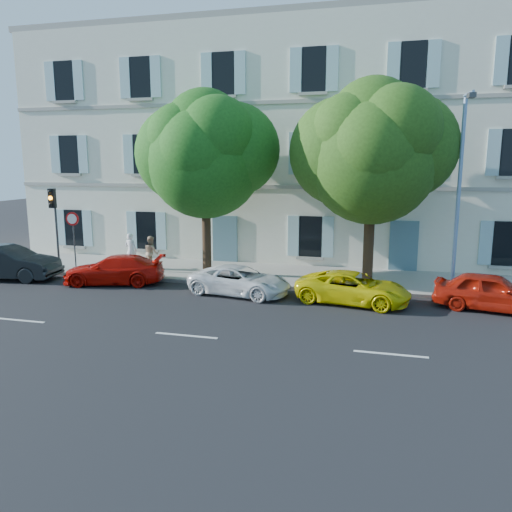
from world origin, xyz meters
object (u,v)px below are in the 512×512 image
(car_red_hatchback, at_px, (492,292))
(car_yellow_supercar, at_px, (353,288))
(car_dark_sedan, at_px, (7,263))
(street_lamp, at_px, (460,184))
(pedestrian_b, at_px, (151,252))
(car_white_coupe, at_px, (240,281))
(tree_right, at_px, (372,159))
(car_red_coupe, at_px, (114,270))
(tree_left, at_px, (205,161))
(pedestrian_a, at_px, (131,251))
(traffic_light, at_px, (54,211))
(road_sign, at_px, (73,228))

(car_red_hatchback, bearing_deg, car_yellow_supercar, 105.95)
(car_dark_sedan, xyz_separation_m, street_lamp, (18.95, 1.71, 3.62))
(street_lamp, distance_m, pedestrian_b, 13.90)
(car_dark_sedan, relative_size, street_lamp, 0.62)
(car_yellow_supercar, relative_size, car_red_hatchback, 1.07)
(car_white_coupe, distance_m, tree_right, 7.13)
(car_white_coupe, relative_size, street_lamp, 0.54)
(car_red_hatchback, distance_m, pedestrian_b, 14.81)
(car_red_coupe, height_order, pedestrian_b, pedestrian_b)
(tree_left, bearing_deg, car_dark_sedan, -162.88)
(car_red_hatchback, height_order, tree_left, tree_left)
(car_yellow_supercar, height_order, pedestrian_a, pedestrian_a)
(car_dark_sedan, distance_m, street_lamp, 19.37)
(tree_left, bearing_deg, street_lamp, -5.05)
(street_lamp, bearing_deg, traffic_light, 179.67)
(car_red_coupe, relative_size, tree_left, 0.54)
(road_sign, distance_m, pedestrian_a, 2.83)
(traffic_light, xyz_separation_m, road_sign, (0.86, 0.15, -0.79))
(car_dark_sedan, relative_size, car_red_coupe, 1.08)
(car_white_coupe, distance_m, pedestrian_a, 6.90)
(car_white_coupe, distance_m, car_red_hatchback, 9.25)
(car_red_coupe, distance_m, car_yellow_supercar, 10.21)
(car_yellow_supercar, bearing_deg, car_white_coupe, 97.72)
(street_lamp, relative_size, pedestrian_a, 4.37)
(car_white_coupe, height_order, tree_right, tree_right)
(street_lamp, bearing_deg, pedestrian_b, 174.23)
(tree_left, height_order, road_sign, tree_left)
(street_lamp, bearing_deg, pedestrian_a, 175.17)
(car_yellow_supercar, distance_m, pedestrian_a, 11.13)
(car_red_coupe, bearing_deg, tree_right, 86.11)
(tree_left, xyz_separation_m, pedestrian_b, (-2.98, 0.43, -4.31))
(pedestrian_b, bearing_deg, tree_right, -140.15)
(car_red_coupe, height_order, car_white_coupe, car_red_coupe)
(tree_right, bearing_deg, car_red_hatchback, -24.89)
(street_lamp, bearing_deg, tree_left, 174.95)
(car_red_coupe, bearing_deg, car_dark_sedan, -98.68)
(car_red_coupe, relative_size, car_red_hatchback, 1.09)
(car_yellow_supercar, distance_m, street_lamp, 5.57)
(car_yellow_supercar, height_order, car_red_hatchback, car_red_hatchback)
(traffic_light, distance_m, road_sign, 1.18)
(car_dark_sedan, height_order, car_yellow_supercar, car_dark_sedan)
(car_yellow_supercar, distance_m, road_sign, 13.37)
(road_sign, relative_size, street_lamp, 0.37)
(car_dark_sedan, height_order, pedestrian_b, pedestrian_b)
(car_red_coupe, bearing_deg, pedestrian_b, 155.96)
(car_dark_sedan, relative_size, traffic_light, 1.20)
(car_dark_sedan, distance_m, car_red_coupe, 5.08)
(car_white_coupe, xyz_separation_m, pedestrian_b, (-5.28, 2.97, 0.38))
(car_yellow_supercar, distance_m, tree_right, 5.27)
(car_red_coupe, relative_size, road_sign, 1.55)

